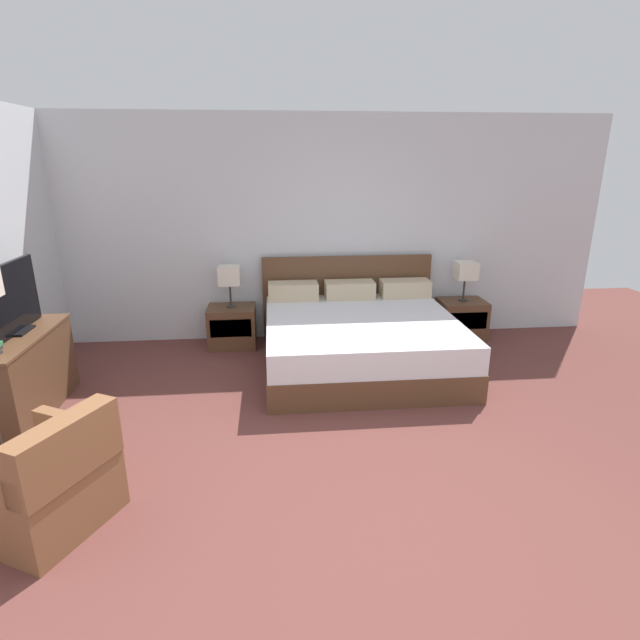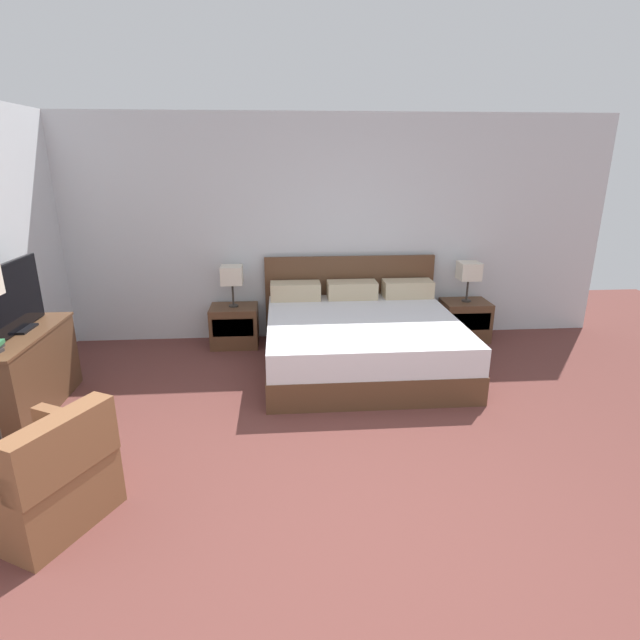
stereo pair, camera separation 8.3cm
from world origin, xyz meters
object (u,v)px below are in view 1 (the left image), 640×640
(nightstand_right, at_px, (461,319))
(table_lamp_left, at_px, (229,276))
(dresser, at_px, (21,374))
(armchair_by_window, at_px, (45,484))
(nightstand_left, at_px, (232,326))
(tv, at_px, (12,299))
(bed, at_px, (359,338))
(table_lamp_right, at_px, (466,271))

(nightstand_right, xyz_separation_m, table_lamp_left, (-2.81, 0.00, 0.61))
(dresser, relative_size, armchair_by_window, 1.34)
(nightstand_left, height_order, table_lamp_left, table_lamp_left)
(table_lamp_left, bearing_deg, armchair_by_window, -106.72)
(nightstand_left, distance_m, nightstand_right, 2.81)
(dresser, relative_size, tv, 1.47)
(nightstand_right, distance_m, tv, 4.78)
(bed, relative_size, table_lamp_right, 4.28)
(bed, height_order, dresser, bed)
(nightstand_right, distance_m, table_lamp_left, 2.88)
(bed, distance_m, table_lamp_right, 1.67)
(bed, relative_size, tv, 2.45)
(armchair_by_window, bearing_deg, nightstand_left, 73.27)
(table_lamp_right, bearing_deg, bed, -153.19)
(dresser, bearing_deg, table_lamp_right, 18.62)
(bed, relative_size, dresser, 1.67)
(table_lamp_right, relative_size, armchair_by_window, 0.52)
(nightstand_right, relative_size, tv, 0.65)
(nightstand_left, distance_m, dresser, 2.27)
(nightstand_left, relative_size, tv, 0.65)
(table_lamp_right, bearing_deg, dresser, -161.38)
(table_lamp_left, bearing_deg, nightstand_left, -90.00)
(bed, distance_m, nightstand_left, 1.58)
(table_lamp_left, bearing_deg, dresser, -138.11)
(nightstand_left, height_order, tv, tv)
(bed, xyz_separation_m, armchair_by_window, (-2.31, -2.29, -0.02))
(nightstand_right, height_order, armchair_by_window, armchair_by_window)
(nightstand_right, bearing_deg, armchair_by_window, -141.08)
(tv, xyz_separation_m, armchair_by_window, (0.79, -1.58, -0.73))
(dresser, bearing_deg, tv, 88.51)
(table_lamp_left, distance_m, table_lamp_right, 2.81)
(bed, distance_m, nightstand_right, 1.58)
(table_lamp_left, relative_size, dresser, 0.39)
(armchair_by_window, bearing_deg, tv, 116.47)
(bed, xyz_separation_m, table_lamp_right, (1.41, 0.71, 0.55))
(dresser, xyz_separation_m, tv, (0.00, 0.10, 0.64))
(table_lamp_left, relative_size, table_lamp_right, 1.00)
(bed, xyz_separation_m, tv, (-3.09, -0.71, 0.71))
(tv, relative_size, armchair_by_window, 0.91)
(nightstand_left, distance_m, tv, 2.34)
(nightstand_right, bearing_deg, bed, -153.24)
(tv, distance_m, armchair_by_window, 1.91)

